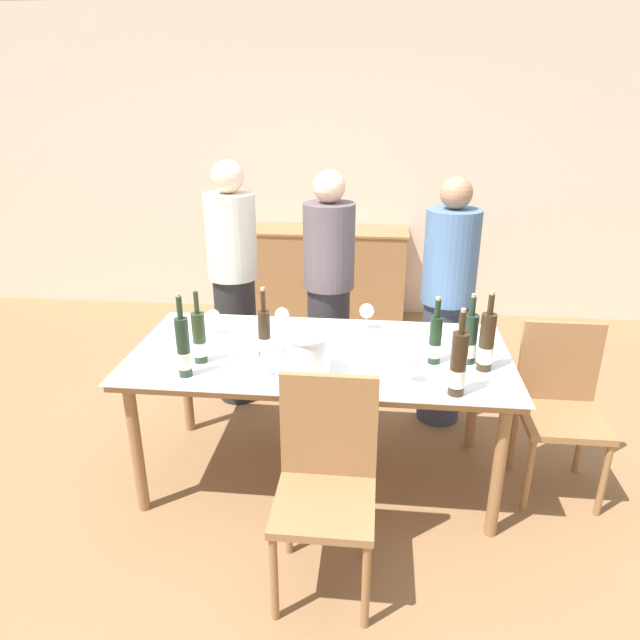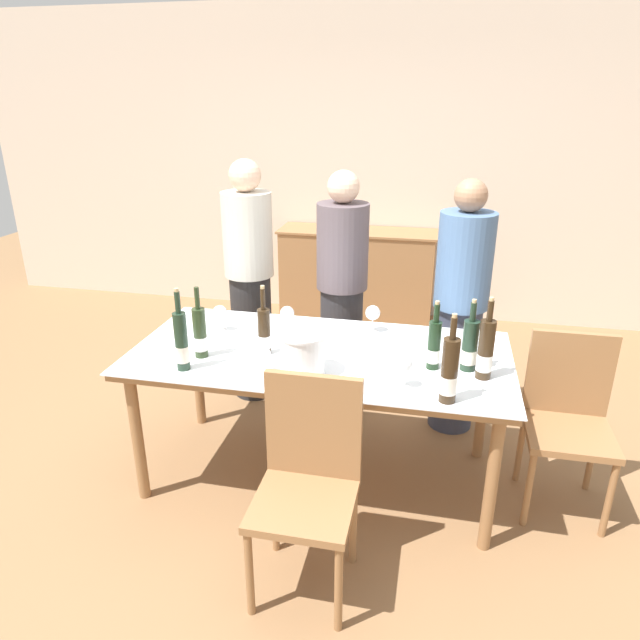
# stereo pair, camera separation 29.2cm
# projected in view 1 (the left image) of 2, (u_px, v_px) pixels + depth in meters

# --- Properties ---
(ground_plane) EXTENTS (12.00, 12.00, 0.00)m
(ground_plane) POSITION_uv_depth(u_px,v_px,m) (320.00, 474.00, 3.28)
(ground_plane) COLOR olive
(back_wall) EXTENTS (8.00, 0.10, 2.80)m
(back_wall) POSITION_uv_depth(u_px,v_px,m) (351.00, 167.00, 5.30)
(back_wall) COLOR beige
(back_wall) RESTS_ON ground_plane
(sideboard_cabinet) EXTENTS (1.46, 0.46, 0.87)m
(sideboard_cabinet) POSITION_uv_depth(u_px,v_px,m) (329.00, 275.00, 5.41)
(sideboard_cabinet) COLOR #996B42
(sideboard_cabinet) RESTS_ON ground_plane
(dining_table) EXTENTS (1.97, 0.96, 0.77)m
(dining_table) POSITION_uv_depth(u_px,v_px,m) (320.00, 363.00, 3.02)
(dining_table) COLOR #996B42
(dining_table) RESTS_ON ground_plane
(ice_bucket) EXTENTS (0.22, 0.22, 0.21)m
(ice_bucket) POSITION_uv_depth(u_px,v_px,m) (308.00, 353.00, 2.72)
(ice_bucket) COLOR white
(ice_bucket) RESTS_ON dining_table
(wine_bottle_0) EXTENTS (0.07, 0.07, 0.37)m
(wine_bottle_0) POSITION_uv_depth(u_px,v_px,m) (264.00, 334.00, 2.90)
(wine_bottle_0) COLOR #332314
(wine_bottle_0) RESTS_ON dining_table
(wine_bottle_1) EXTENTS (0.06, 0.06, 0.35)m
(wine_bottle_1) POSITION_uv_depth(u_px,v_px,m) (435.00, 340.00, 2.83)
(wine_bottle_1) COLOR black
(wine_bottle_1) RESTS_ON dining_table
(wine_bottle_2) EXTENTS (0.08, 0.08, 0.41)m
(wine_bottle_2) POSITION_uv_depth(u_px,v_px,m) (458.00, 366.00, 2.52)
(wine_bottle_2) COLOR #332314
(wine_bottle_2) RESTS_ON dining_table
(wine_bottle_3) EXTENTS (0.07, 0.07, 0.38)m
(wine_bottle_3) POSITION_uv_depth(u_px,v_px,m) (199.00, 339.00, 2.84)
(wine_bottle_3) COLOR #28381E
(wine_bottle_3) RESTS_ON dining_table
(wine_bottle_4) EXTENTS (0.07, 0.07, 0.42)m
(wine_bottle_4) POSITION_uv_depth(u_px,v_px,m) (183.00, 348.00, 2.69)
(wine_bottle_4) COLOR #1E3323
(wine_bottle_4) RESTS_ON dining_table
(wine_bottle_5) EXTENTS (0.08, 0.08, 0.36)m
(wine_bottle_5) POSITION_uv_depth(u_px,v_px,m) (469.00, 340.00, 2.83)
(wine_bottle_5) COLOR #1E3323
(wine_bottle_5) RESTS_ON dining_table
(wine_bottle_6) EXTENTS (0.07, 0.07, 0.41)m
(wine_bottle_6) POSITION_uv_depth(u_px,v_px,m) (486.00, 343.00, 2.75)
(wine_bottle_6) COLOR #332314
(wine_bottle_6) RESTS_ON dining_table
(wine_glass_0) EXTENTS (0.08, 0.08, 0.15)m
(wine_glass_0) POSITION_uv_depth(u_px,v_px,m) (411.00, 361.00, 2.64)
(wine_glass_0) COLOR white
(wine_glass_0) RESTS_ON dining_table
(wine_glass_1) EXTENTS (0.08, 0.08, 0.14)m
(wine_glass_1) POSITION_uv_depth(u_px,v_px,m) (268.00, 358.00, 2.70)
(wine_glass_1) COLOR white
(wine_glass_1) RESTS_ON dining_table
(wine_glass_2) EXTENTS (0.08, 0.08, 0.16)m
(wine_glass_2) POSITION_uv_depth(u_px,v_px,m) (282.00, 315.00, 3.18)
(wine_glass_2) COLOR white
(wine_glass_2) RESTS_ON dining_table
(wine_glass_3) EXTENTS (0.08, 0.08, 0.16)m
(wine_glass_3) POSITION_uv_depth(u_px,v_px,m) (367.00, 311.00, 3.24)
(wine_glass_3) COLOR white
(wine_glass_3) RESTS_ON dining_table
(wine_glass_4) EXTENTS (0.08, 0.08, 0.15)m
(wine_glass_4) POSITION_uv_depth(u_px,v_px,m) (213.00, 317.00, 3.17)
(wine_glass_4) COLOR white
(wine_glass_4) RESTS_ON dining_table
(chair_near_front) EXTENTS (0.42, 0.42, 0.95)m
(chair_near_front) POSITION_uv_depth(u_px,v_px,m) (326.00, 472.00, 2.42)
(chair_near_front) COLOR #996B42
(chair_near_front) RESTS_ON ground_plane
(chair_right_end) EXTENTS (0.42, 0.42, 0.92)m
(chair_right_end) POSITION_uv_depth(u_px,v_px,m) (560.00, 398.00, 3.04)
(chair_right_end) COLOR #996B42
(chair_right_end) RESTS_ON ground_plane
(person_host) EXTENTS (0.33, 0.33, 1.66)m
(person_host) POSITION_uv_depth(u_px,v_px,m) (234.00, 286.00, 3.82)
(person_host) COLOR #262628
(person_host) RESTS_ON ground_plane
(person_guest_left) EXTENTS (0.33, 0.33, 1.61)m
(person_guest_left) POSITION_uv_depth(u_px,v_px,m) (329.00, 295.00, 3.73)
(person_guest_left) COLOR #2D2D33
(person_guest_left) RESTS_ON ground_plane
(person_guest_right) EXTENTS (0.33, 0.33, 1.59)m
(person_guest_right) POSITION_uv_depth(u_px,v_px,m) (446.00, 306.00, 3.57)
(person_guest_right) COLOR #383F56
(person_guest_right) RESTS_ON ground_plane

